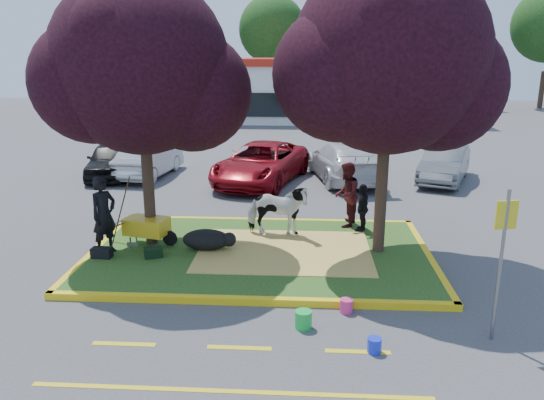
# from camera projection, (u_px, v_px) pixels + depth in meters

# --- Properties ---
(ground) EXTENTS (90.00, 90.00, 0.00)m
(ground) POSITION_uv_depth(u_px,v_px,m) (260.00, 256.00, 13.03)
(ground) COLOR #424244
(ground) RESTS_ON ground
(median_island) EXTENTS (8.00, 5.00, 0.15)m
(median_island) POSITION_uv_depth(u_px,v_px,m) (260.00, 253.00, 13.01)
(median_island) COLOR #214816
(median_island) RESTS_ON ground
(curb_near) EXTENTS (8.30, 0.16, 0.15)m
(curb_near) POSITION_uv_depth(u_px,v_px,m) (249.00, 301.00, 10.53)
(curb_near) COLOR yellow
(curb_near) RESTS_ON ground
(curb_far) EXTENTS (8.30, 0.16, 0.15)m
(curb_far) POSITION_uv_depth(u_px,v_px,m) (267.00, 221.00, 15.49)
(curb_far) COLOR yellow
(curb_far) RESTS_ON ground
(curb_left) EXTENTS (0.16, 5.30, 0.15)m
(curb_left) POSITION_uv_depth(u_px,v_px,m) (97.00, 250.00, 13.25)
(curb_left) COLOR yellow
(curb_left) RESTS_ON ground
(curb_right) EXTENTS (0.16, 5.30, 0.15)m
(curb_right) POSITION_uv_depth(u_px,v_px,m) (428.00, 257.00, 12.78)
(curb_right) COLOR yellow
(curb_right) RESTS_ON ground
(straw_bedding) EXTENTS (4.20, 3.00, 0.01)m
(straw_bedding) POSITION_uv_depth(u_px,v_px,m) (284.00, 251.00, 12.96)
(straw_bedding) COLOR #E8D15F
(straw_bedding) RESTS_ON median_island
(tree_purple_left) EXTENTS (5.06, 4.20, 6.51)m
(tree_purple_left) POSITION_uv_depth(u_px,v_px,m) (142.00, 74.00, 12.39)
(tree_purple_left) COLOR black
(tree_purple_left) RESTS_ON median_island
(tree_purple_right) EXTENTS (5.30, 4.40, 6.82)m
(tree_purple_right) POSITION_uv_depth(u_px,v_px,m) (390.00, 65.00, 11.81)
(tree_purple_right) COLOR black
(tree_purple_right) RESTS_ON median_island
(fire_lane_stripe_a) EXTENTS (1.10, 0.12, 0.01)m
(fire_lane_stripe_a) POSITION_uv_depth(u_px,v_px,m) (124.00, 344.00, 9.11)
(fire_lane_stripe_a) COLOR yellow
(fire_lane_stripe_a) RESTS_ON ground
(fire_lane_stripe_b) EXTENTS (1.10, 0.12, 0.01)m
(fire_lane_stripe_b) POSITION_uv_depth(u_px,v_px,m) (239.00, 348.00, 9.00)
(fire_lane_stripe_b) COLOR yellow
(fire_lane_stripe_b) RESTS_ON ground
(fire_lane_stripe_c) EXTENTS (1.10, 0.12, 0.01)m
(fire_lane_stripe_c) POSITION_uv_depth(u_px,v_px,m) (358.00, 352.00, 8.88)
(fire_lane_stripe_c) COLOR yellow
(fire_lane_stripe_c) RESTS_ON ground
(fire_lane_long) EXTENTS (6.00, 0.10, 0.01)m
(fire_lane_long) POSITION_uv_depth(u_px,v_px,m) (230.00, 391.00, 7.84)
(fire_lane_long) COLOR yellow
(fire_lane_long) RESTS_ON ground
(retail_building) EXTENTS (20.40, 8.40, 4.40)m
(retail_building) POSITION_uv_depth(u_px,v_px,m) (318.00, 88.00, 39.21)
(retail_building) COLOR silver
(retail_building) RESTS_ON ground
(treeline) EXTENTS (46.58, 7.80, 14.63)m
(treeline) POSITION_uv_depth(u_px,v_px,m) (308.00, 18.00, 47.03)
(treeline) COLOR black
(treeline) RESTS_ON ground
(cow) EXTENTS (1.72, 0.91, 1.40)m
(cow) POSITION_uv_depth(u_px,v_px,m) (277.00, 210.00, 13.86)
(cow) COLOR white
(cow) RESTS_ON median_island
(calf) EXTENTS (1.18, 0.68, 0.51)m
(calf) POSITION_uv_depth(u_px,v_px,m) (206.00, 240.00, 13.01)
(calf) COLOR black
(calf) RESTS_ON median_island
(handler) EXTENTS (0.74, 0.82, 1.89)m
(handler) POSITION_uv_depth(u_px,v_px,m) (104.00, 215.00, 12.63)
(handler) COLOR black
(handler) RESTS_ON median_island
(visitor_a) EXTENTS (0.88, 1.02, 1.80)m
(visitor_a) POSITION_uv_depth(u_px,v_px,m) (346.00, 194.00, 14.64)
(visitor_a) COLOR #441316
(visitor_a) RESTS_ON median_island
(visitor_b) EXTENTS (0.59, 0.84, 1.32)m
(visitor_b) POSITION_uv_depth(u_px,v_px,m) (363.00, 208.00, 14.25)
(visitor_b) COLOR black
(visitor_b) RESTS_ON median_island
(wheelbarrow) EXTENTS (1.88, 0.85, 0.71)m
(wheelbarrow) POSITION_uv_depth(u_px,v_px,m) (147.00, 226.00, 13.25)
(wheelbarrow) COLOR black
(wheelbarrow) RESTS_ON median_island
(gear_bag_dark) EXTENTS (0.49, 0.29, 0.24)m
(gear_bag_dark) POSITION_uv_depth(u_px,v_px,m) (102.00, 253.00, 12.53)
(gear_bag_dark) COLOR black
(gear_bag_dark) RESTS_ON median_island
(gear_bag_green) EXTENTS (0.49, 0.41, 0.23)m
(gear_bag_green) POSITION_uv_depth(u_px,v_px,m) (153.00, 253.00, 12.55)
(gear_bag_green) COLOR black
(gear_bag_green) RESTS_ON median_island
(sign_post) EXTENTS (0.38, 0.11, 2.71)m
(sign_post) POSITION_uv_depth(u_px,v_px,m) (502.00, 249.00, 8.82)
(sign_post) COLOR slate
(sign_post) RESTS_ON ground
(bucket_green) EXTENTS (0.33, 0.33, 0.33)m
(bucket_green) POSITION_uv_depth(u_px,v_px,m) (303.00, 319.00, 9.61)
(bucket_green) COLOR green
(bucket_green) RESTS_ON ground
(bucket_pink) EXTENTS (0.29, 0.29, 0.27)m
(bucket_pink) POSITION_uv_depth(u_px,v_px,m) (346.00, 306.00, 10.20)
(bucket_pink) COLOR #DD3174
(bucket_pink) RESTS_ON ground
(bucket_blue) EXTENTS (0.32, 0.32, 0.26)m
(bucket_blue) POSITION_uv_depth(u_px,v_px,m) (374.00, 345.00, 8.84)
(bucket_blue) COLOR #1B2FD9
(bucket_blue) RESTS_ON ground
(car_black) EXTENTS (2.32, 4.27, 1.38)m
(car_black) POSITION_uv_depth(u_px,v_px,m) (111.00, 160.00, 21.21)
(car_black) COLOR black
(car_black) RESTS_ON ground
(car_silver) EXTENTS (1.92, 4.22, 1.34)m
(car_silver) POSITION_uv_depth(u_px,v_px,m) (149.00, 160.00, 21.26)
(car_silver) COLOR #A9ACB1
(car_silver) RESTS_ON ground
(car_red) EXTENTS (3.89, 5.92, 1.51)m
(car_red) POSITION_uv_depth(u_px,v_px,m) (261.00, 163.00, 20.22)
(car_red) COLOR maroon
(car_red) RESTS_ON ground
(car_white) EXTENTS (3.09, 5.52, 1.51)m
(car_white) POSITION_uv_depth(u_px,v_px,m) (343.00, 161.00, 20.62)
(car_white) COLOR silver
(car_white) RESTS_ON ground
(car_grey) EXTENTS (2.91, 4.43, 1.38)m
(car_grey) POSITION_uv_depth(u_px,v_px,m) (445.00, 164.00, 20.40)
(car_grey) COLOR slate
(car_grey) RESTS_ON ground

